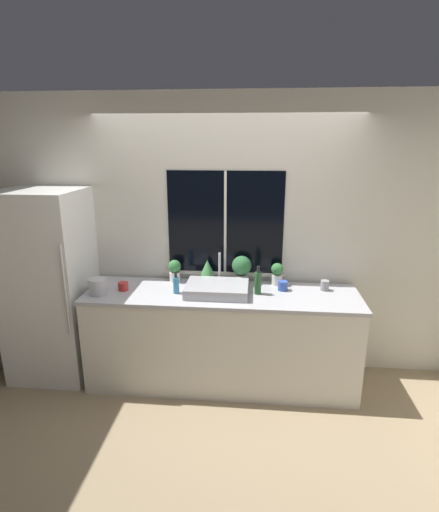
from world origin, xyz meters
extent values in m
plane|color=#937F60|center=(0.00, 0.00, 0.00)|extent=(14.00, 14.00, 0.00)
cube|color=beige|center=(0.00, 0.74, 1.35)|extent=(8.00, 0.06, 2.70)
cube|color=black|center=(0.00, 0.71, 1.50)|extent=(1.12, 0.01, 0.99)
cube|color=silver|center=(0.00, 0.70, 1.50)|extent=(0.02, 0.01, 0.99)
cube|color=silver|center=(0.00, 0.70, 0.98)|extent=(1.18, 0.04, 0.03)
cube|color=beige|center=(-2.32, 1.50, 1.35)|extent=(0.06, 7.00, 2.70)
cube|color=beige|center=(2.32, 1.50, 1.35)|extent=(0.06, 7.00, 2.70)
cube|color=silver|center=(0.00, 0.34, 0.44)|extent=(2.48, 0.67, 0.88)
cube|color=#ADADB2|center=(0.00, 0.34, 0.90)|extent=(2.51, 0.70, 0.03)
cube|color=silver|center=(-1.67, 0.38, 0.92)|extent=(0.74, 0.71, 1.84)
cylinder|color=silver|center=(-1.33, 0.02, 1.01)|extent=(0.02, 0.02, 0.83)
cube|color=#ADADB2|center=(-0.04, 0.32, 0.96)|extent=(0.56, 0.42, 0.09)
cylinder|color=#B7B7BC|center=(-0.04, 0.56, 0.93)|extent=(0.04, 0.04, 0.03)
cylinder|color=#B7B7BC|center=(-0.04, 0.56, 1.09)|extent=(0.02, 0.02, 0.29)
cylinder|color=silver|center=(-0.49, 0.60, 0.97)|extent=(0.11, 0.11, 0.10)
sphere|color=#387A3D|center=(-0.49, 0.60, 1.08)|extent=(0.12, 0.12, 0.12)
cylinder|color=silver|center=(-0.16, 0.60, 0.96)|extent=(0.12, 0.12, 0.08)
cone|color=#478E4C|center=(-0.16, 0.60, 1.07)|extent=(0.13, 0.13, 0.15)
cylinder|color=silver|center=(0.17, 0.60, 0.96)|extent=(0.10, 0.10, 0.09)
sphere|color=#2D6638|center=(0.17, 0.60, 1.10)|extent=(0.19, 0.19, 0.19)
cylinder|color=silver|center=(0.51, 0.60, 0.97)|extent=(0.10, 0.10, 0.10)
sphere|color=#387A3D|center=(0.51, 0.60, 1.08)|extent=(0.12, 0.12, 0.12)
cylinder|color=teal|center=(-0.41, 0.28, 1.00)|extent=(0.05, 0.05, 0.15)
cylinder|color=black|center=(-0.41, 0.28, 1.09)|extent=(0.02, 0.02, 0.04)
cylinder|color=#235128|center=(0.33, 0.34, 1.02)|extent=(0.06, 0.06, 0.20)
cylinder|color=black|center=(0.33, 0.34, 1.15)|extent=(0.03, 0.03, 0.06)
cylinder|color=#B72D28|center=(-0.92, 0.31, 0.96)|extent=(0.09, 0.09, 0.08)
cylinder|color=gray|center=(0.95, 0.49, 0.97)|extent=(0.08, 0.08, 0.09)
cylinder|color=#3351AD|center=(0.56, 0.45, 0.96)|extent=(0.09, 0.09, 0.09)
cylinder|color=#B2B2B7|center=(-1.12, 0.20, 0.99)|extent=(0.16, 0.16, 0.15)
cone|color=#B2B2B7|center=(-1.12, 0.20, 1.08)|extent=(0.14, 0.14, 0.02)
camera|label=1|loc=(0.31, -3.06, 2.27)|focal=28.00mm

